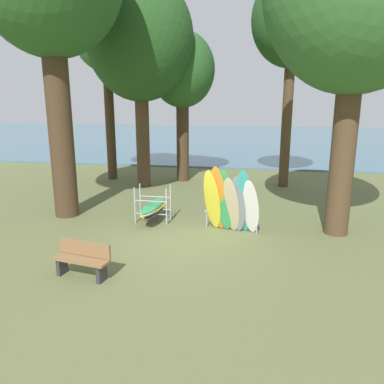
% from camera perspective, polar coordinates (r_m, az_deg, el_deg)
% --- Properties ---
extents(ground_plane, '(80.00, 80.00, 0.00)m').
position_cam_1_polar(ground_plane, '(11.25, -2.47, -7.71)').
color(ground_plane, '#60663D').
extents(lake_water, '(80.00, 36.00, 0.10)m').
position_cam_1_polar(lake_water, '(40.82, 6.79, 8.07)').
color(lake_water, '#477084').
rests_on(lake_water, ground).
extents(tree_mid_behind, '(3.18, 3.18, 7.34)m').
position_cam_1_polar(tree_mid_behind, '(19.33, -1.47, 17.53)').
color(tree_mid_behind, '#42301E').
rests_on(tree_mid_behind, ground).
extents(tree_far_left_back, '(3.20, 3.20, 9.06)m').
position_cam_1_polar(tree_far_left_back, '(20.35, -12.88, 21.87)').
color(tree_far_left_back, '#42301E').
rests_on(tree_far_left_back, ground).
extents(tree_far_right_back, '(3.62, 3.62, 9.63)m').
position_cam_1_polar(tree_far_right_back, '(18.74, 14.93, 23.60)').
color(tree_far_right_back, '#4C3823').
rests_on(tree_far_right_back, ground).
extents(tree_deep_back, '(4.80, 4.80, 9.50)m').
position_cam_1_polar(tree_deep_back, '(18.24, -7.88, 21.79)').
color(tree_deep_back, '#4C3823').
rests_on(tree_deep_back, ground).
extents(leaning_board_pile, '(1.90, 1.01, 2.18)m').
position_cam_1_polar(leaning_board_pile, '(11.80, 5.85, -1.62)').
color(leaning_board_pile, yellow).
rests_on(leaning_board_pile, ground).
extents(board_storage_rack, '(1.15, 2.13, 1.25)m').
position_cam_1_polar(board_storage_rack, '(13.11, -5.86, -2.32)').
color(board_storage_rack, '#9EA0A5').
rests_on(board_storage_rack, ground).
extents(park_bench, '(1.45, 0.66, 0.85)m').
position_cam_1_polar(park_bench, '(9.46, -16.20, -9.65)').
color(park_bench, '#2D2D33').
rests_on(park_bench, ground).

